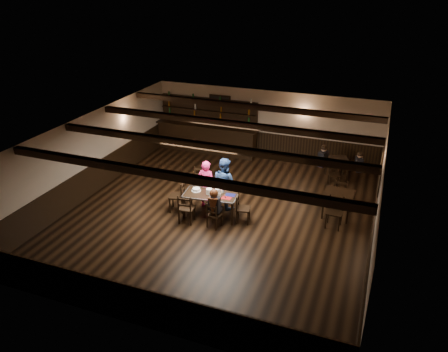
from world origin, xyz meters
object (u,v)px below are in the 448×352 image
(dining_table, at_px, (211,196))
(woman_pink, at_px, (206,184))
(chair_near_right, at_px, (213,214))
(cake, at_px, (196,190))
(chair_near_left, at_px, (186,207))
(bar_counter, at_px, (207,134))
(man_blue, at_px, (224,183))

(dining_table, xyz_separation_m, woman_pink, (-0.35, 0.50, 0.11))
(chair_near_right, bearing_deg, cake, 141.57)
(chair_near_left, distance_m, bar_counter, 5.84)
(chair_near_right, height_order, woman_pink, woman_pink)
(dining_table, distance_m, chair_near_left, 0.85)
(chair_near_right, distance_m, bar_counter, 6.08)
(cake, bearing_deg, dining_table, -4.09)
(chair_near_right, xyz_separation_m, woman_pink, (-0.67, 1.11, 0.33))
(chair_near_left, relative_size, bar_counter, 0.21)
(dining_table, bearing_deg, man_blue, 78.19)
(woman_pink, xyz_separation_m, cake, (-0.14, -0.47, 0.01))
(woman_pink, xyz_separation_m, bar_counter, (-1.82, 4.44, -0.06))
(woman_pink, bearing_deg, chair_near_left, 81.89)
(dining_table, bearing_deg, woman_pink, 125.00)
(chair_near_left, height_order, chair_near_right, chair_near_left)
(cake, bearing_deg, woman_pink, 73.80)
(man_blue, xyz_separation_m, bar_counter, (-2.33, 4.21, -0.10))
(man_blue, bearing_deg, chair_near_left, 87.83)
(man_blue, relative_size, cake, 5.74)
(woman_pink, xyz_separation_m, man_blue, (0.50, 0.23, 0.04))
(dining_table, xyz_separation_m, chair_near_left, (-0.53, -0.66, -0.13))
(man_blue, xyz_separation_m, cake, (-0.64, -0.70, -0.03))
(cake, bearing_deg, chair_near_right, -38.43)
(man_blue, bearing_deg, woman_pink, 48.39)
(dining_table, relative_size, cake, 5.89)
(dining_table, relative_size, man_blue, 1.03)
(chair_near_left, bearing_deg, cake, 86.76)
(woman_pink, distance_m, cake, 0.49)
(dining_table, distance_m, woman_pink, 0.62)
(woman_pink, distance_m, man_blue, 0.56)
(chair_near_right, relative_size, bar_counter, 0.18)
(chair_near_left, distance_m, cake, 0.74)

